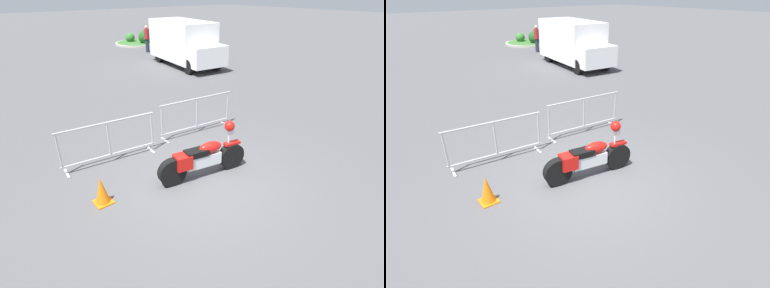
{
  "view_description": "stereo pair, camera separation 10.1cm",
  "coord_description": "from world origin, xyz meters",
  "views": [
    {
      "loc": [
        -3.58,
        -4.16,
        3.82
      ],
      "look_at": [
        0.23,
        0.6,
        0.65
      ],
      "focal_mm": 28.0,
      "sensor_mm": 36.0,
      "label": 1
    },
    {
      "loc": [
        -3.5,
        -4.22,
        3.82
      ],
      "look_at": [
        0.23,
        0.6,
        0.65
      ],
      "focal_mm": 28.0,
      "sensor_mm": 36.0,
      "label": 2
    }
  ],
  "objects": [
    {
      "name": "ground_plane",
      "position": [
        0.0,
        0.0,
        0.0
      ],
      "size": [
        120.0,
        120.0,
        0.0
      ],
      "primitive_type": "plane",
      "color": "#4C4C4F"
    },
    {
      "name": "delivery_van",
      "position": [
        6.69,
        9.34,
        1.24
      ],
      "size": [
        2.51,
        5.19,
        2.31
      ],
      "rotation": [
        0.0,
        0.0,
        -1.69
      ],
      "color": "white",
      "rests_on": "ground"
    },
    {
      "name": "crowd_barrier_near",
      "position": [
        -1.14,
        2.08,
        0.56
      ],
      "size": [
        2.36,
        0.67,
        1.07
      ],
      "rotation": [
        0.0,
        0.0,
        -0.11
      ],
      "color": "#9EA0A5",
      "rests_on": "ground"
    },
    {
      "name": "pedestrian",
      "position": [
        7.09,
        13.95,
        0.92
      ],
      "size": [
        0.42,
        0.42,
        1.69
      ],
      "rotation": [
        0.0,
        0.0,
        1.84
      ],
      "color": "#262838",
      "rests_on": "ground"
    },
    {
      "name": "motorcycle",
      "position": [
        0.23,
        0.2,
        0.47
      ],
      "size": [
        2.15,
        0.57,
        1.22
      ],
      "rotation": [
        0.0,
        0.0,
        -0.19
      ],
      "color": "black",
      "rests_on": "ground"
    },
    {
      "name": "traffic_cone",
      "position": [
        -1.97,
        0.69,
        0.29
      ],
      "size": [
        0.34,
        0.34,
        0.59
      ],
      "color": "orange",
      "rests_on": "ground"
    },
    {
      "name": "planter_island",
      "position": [
        8.26,
        17.12,
        0.25
      ],
      "size": [
        3.44,
        3.44,
        1.03
      ],
      "color": "#ADA89E",
      "rests_on": "ground"
    },
    {
      "name": "crowd_barrier_far",
      "position": [
        1.59,
        2.08,
        0.56
      ],
      "size": [
        2.36,
        0.67,
        1.07
      ],
      "rotation": [
        0.0,
        0.0,
        -0.11
      ],
      "color": "#9EA0A5",
      "rests_on": "ground"
    }
  ]
}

